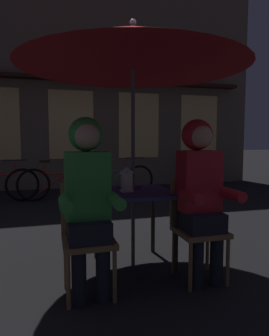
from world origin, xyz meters
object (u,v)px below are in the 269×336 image
object	(u,v)px
chair_left	(87,232)
chair_right	(196,223)
bicycle_third	(60,183)
patio_umbrella	(133,48)
lantern	(127,179)
person_left_hooded	(88,189)
bicycle_fourth	(118,180)
potted_plant	(200,167)
person_right_hooded	(200,184)
book	(129,187)
cafe_table	(133,201)

from	to	relation	value
chair_left	chair_right	world-z (taller)	same
bicycle_third	patio_umbrella	bearing A→B (deg)	-81.07
lantern	bicycle_third	world-z (taller)	lantern
person_left_hooded	bicycle_fourth	size ratio (longest dim) A/B	0.84
bicycle_fourth	bicycle_third	bearing A→B (deg)	-174.59
chair_right	potted_plant	size ratio (longest dim) A/B	0.95
person_left_hooded	potted_plant	bearing A→B (deg)	53.69
person_left_hooded	person_right_hooded	distance (m)	0.96
chair_left	book	bearing A→B (deg)	46.74
person_left_hooded	book	xyz separation A→B (m)	(0.48, 0.57, -0.09)
chair_left	person_left_hooded	xyz separation A→B (m)	(-0.00, -0.06, 0.36)
cafe_table	potted_plant	size ratio (longest dim) A/B	0.80
lantern	chair_right	size ratio (longest dim) A/B	0.27
bicycle_third	person_left_hooded	bearing A→B (deg)	-88.81
book	chair_left	bearing A→B (deg)	-149.52
cafe_table	person_right_hooded	bearing A→B (deg)	-41.57
bicycle_fourth	cafe_table	bearing A→B (deg)	-100.43
person_left_hooded	bicycle_fourth	distance (m)	4.32
person_left_hooded	book	world-z (taller)	person_left_hooded
cafe_table	bicycle_fourth	bearing A→B (deg)	79.57
cafe_table	person_right_hooded	size ratio (longest dim) A/B	0.53
cafe_table	person_right_hooded	distance (m)	0.67
book	potted_plant	bearing A→B (deg)	38.02
lantern	person_left_hooded	xyz separation A→B (m)	(-0.41, -0.40, -0.01)
patio_umbrella	bicycle_third	xyz separation A→B (m)	(-0.56, 3.58, -1.71)
patio_umbrella	bicycle_third	size ratio (longest dim) A/B	1.37
person_left_hooded	bicycle_third	size ratio (longest dim) A/B	0.83
bicycle_third	book	distance (m)	3.51
cafe_table	bicycle_fourth	distance (m)	3.77
person_left_hooded	lantern	bearing A→B (deg)	44.13
chair_right	person_right_hooded	distance (m)	0.36
person_right_hooded	potted_plant	world-z (taller)	person_right_hooded
person_left_hooded	chair_right	bearing A→B (deg)	3.39
lantern	potted_plant	size ratio (longest dim) A/B	0.25
lantern	potted_plant	xyz separation A→B (m)	(3.01, 4.25, -0.32)
person_right_hooded	bicycle_third	bearing A→B (deg)	104.58
chair_right	bicycle_third	xyz separation A→B (m)	(-1.04, 3.95, -0.14)
patio_umbrella	person_left_hooded	size ratio (longest dim) A/B	1.65
chair_left	bicycle_fourth	distance (m)	4.24
chair_right	person_right_hooded	xyz separation A→B (m)	(0.00, -0.06, 0.36)
patio_umbrella	chair_left	world-z (taller)	patio_umbrella
chair_left	potted_plant	bearing A→B (deg)	53.36
cafe_table	patio_umbrella	bearing A→B (deg)	0.00
cafe_table	bicycle_third	distance (m)	3.64
chair_right	person_right_hooded	bearing A→B (deg)	-90.00
cafe_table	bicycle_fourth	size ratio (longest dim) A/B	0.44
person_right_hooded	book	distance (m)	0.75
chair_left	bicycle_third	size ratio (longest dim) A/B	0.52
cafe_table	chair_right	world-z (taller)	chair_right
cafe_table	lantern	xyz separation A→B (m)	(-0.07, -0.03, 0.22)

